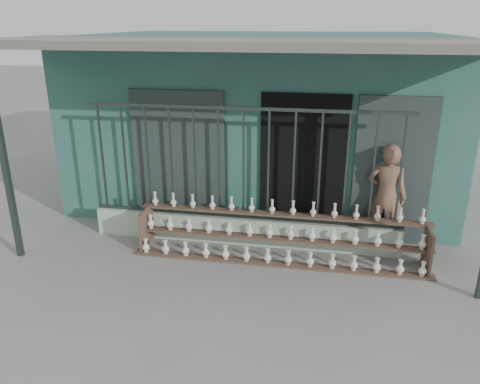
# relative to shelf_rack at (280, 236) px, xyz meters

# --- Properties ---
(ground) EXTENTS (60.00, 60.00, 0.00)m
(ground) POSITION_rel_shelf_rack_xyz_m (-0.64, -0.88, -0.36)
(ground) COLOR slate
(workshop_building) EXTENTS (7.40, 6.60, 3.21)m
(workshop_building) POSITION_rel_shelf_rack_xyz_m (-0.63, 3.35, 1.26)
(workshop_building) COLOR #29574F
(workshop_building) RESTS_ON ground
(parapet_wall) EXTENTS (5.00, 0.20, 0.45)m
(parapet_wall) POSITION_rel_shelf_rack_xyz_m (-0.64, 0.42, -0.14)
(parapet_wall) COLOR #A1BBA1
(parapet_wall) RESTS_ON ground
(security_fence) EXTENTS (5.00, 0.04, 1.80)m
(security_fence) POSITION_rel_shelf_rack_xyz_m (-0.64, 0.42, 0.98)
(security_fence) COLOR #283330
(security_fence) RESTS_ON parapet_wall
(shelf_rack) EXTENTS (4.50, 0.68, 0.85)m
(shelf_rack) POSITION_rel_shelf_rack_xyz_m (0.00, 0.00, 0.00)
(shelf_rack) COLOR brown
(shelf_rack) RESTS_ON ground
(elderly_woman) EXTENTS (0.71, 0.55, 1.71)m
(elderly_woman) POSITION_rel_shelf_rack_xyz_m (1.58, 0.71, 0.49)
(elderly_woman) COLOR brown
(elderly_woman) RESTS_ON ground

